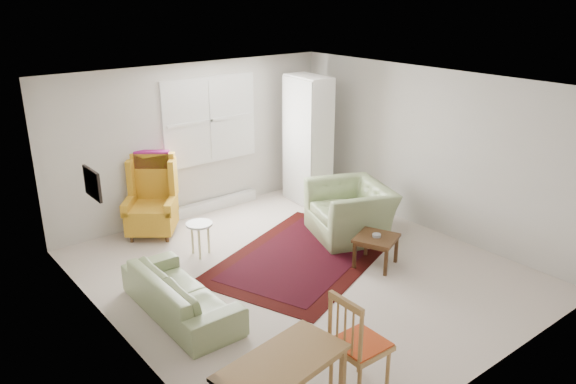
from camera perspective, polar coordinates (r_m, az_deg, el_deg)
room at (r=7.29m, az=0.55°, el=1.37°), size 5.04×5.54×2.51m
rug at (r=8.00m, az=1.62°, el=-6.52°), size 3.31×2.73×0.03m
sofa at (r=6.67m, az=-10.90°, el=-9.28°), size 0.72×1.80×0.72m
armchair at (r=8.56m, az=6.35°, el=-1.42°), size 1.43×1.53×0.96m
wingback_chair at (r=8.72m, az=-13.83°, el=-0.46°), size 1.04×1.05×1.25m
coffee_table at (r=7.78m, az=8.90°, el=-5.92°), size 0.69×0.69×0.43m
stool at (r=8.05m, az=-8.93°, el=-4.73°), size 0.40×0.40×0.50m
cabinet at (r=9.71m, az=2.04°, el=5.23°), size 0.55×0.93×2.22m
desk_chair at (r=5.37m, az=7.39°, el=-14.92°), size 0.47×0.47×1.05m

